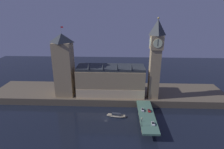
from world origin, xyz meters
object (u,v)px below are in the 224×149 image
object	(u,v)px
car_northbound_lead	(143,110)
car_southbound_lead	(153,124)
victoria_tower	(64,65)
street_lamp_near	(142,121)
pedestrian_near_rail	(141,120)
clock_tower	(155,58)
boat_upstream	(116,115)
car_southbound_trail	(149,111)

from	to	relation	value
car_northbound_lead	car_southbound_lead	distance (m)	18.96
victoria_tower	car_northbound_lead	distance (m)	78.12
street_lamp_near	pedestrian_near_rail	bearing A→B (deg)	85.92
clock_tower	car_southbound_lead	world-z (taller)	clock_tower
car_northbound_lead	boat_upstream	world-z (taller)	car_northbound_lead
victoria_tower	car_northbound_lead	size ratio (longest dim) A/B	12.96
car_southbound_trail	pedestrian_near_rail	world-z (taller)	pedestrian_near_rail
car_southbound_lead	pedestrian_near_rail	world-z (taller)	pedestrian_near_rail
street_lamp_near	clock_tower	bearing A→B (deg)	72.30
boat_upstream	car_northbound_lead	bearing A→B (deg)	-3.83
car_northbound_lead	pedestrian_near_rail	distance (m)	15.22
clock_tower	car_southbound_lead	distance (m)	56.28
car_northbound_lead	street_lamp_near	distance (m)	21.10
clock_tower	car_southbound_trail	size ratio (longest dim) A/B	16.12
victoria_tower	car_northbound_lead	world-z (taller)	victoria_tower
victoria_tower	car_southbound_trail	xyz separation A→B (m)	(72.71, -29.10, -26.99)
street_lamp_near	boat_upstream	xyz separation A→B (m)	(-17.37, 21.97, -9.88)
car_northbound_lead	car_southbound_trail	world-z (taller)	car_northbound_lead
boat_upstream	car_southbound_trail	bearing A→B (deg)	-4.79
car_northbound_lead	boat_upstream	size ratio (longest dim) A/B	0.29
car_northbound_lead	clock_tower	bearing A→B (deg)	65.03
pedestrian_near_rail	street_lamp_near	size ratio (longest dim) A/B	0.27
boat_upstream	victoria_tower	bearing A→B (deg)	150.33
car_northbound_lead	pedestrian_near_rail	size ratio (longest dim) A/B	2.62
car_northbound_lead	car_southbound_trail	bearing A→B (deg)	-8.57
car_southbound_lead	car_northbound_lead	bearing A→B (deg)	105.50
boat_upstream	clock_tower	bearing A→B (deg)	36.41
victoria_tower	street_lamp_near	xyz separation A→B (m)	(64.71, -48.94, -23.41)
clock_tower	car_northbound_lead	distance (m)	44.86
victoria_tower	boat_upstream	bearing A→B (deg)	-29.67
victoria_tower	boat_upstream	distance (m)	63.85
car_northbound_lead	car_southbound_lead	world-z (taller)	car_northbound_lead
victoria_tower	boat_upstream	world-z (taller)	victoria_tower
clock_tower	victoria_tower	bearing A→B (deg)	177.51
boat_upstream	street_lamp_near	bearing A→B (deg)	-51.66
car_southbound_trail	clock_tower	bearing A→B (deg)	75.73
victoria_tower	street_lamp_near	distance (m)	84.45
car_northbound_lead	car_southbound_trail	size ratio (longest dim) A/B	1.11
car_southbound_trail	pedestrian_near_rail	distance (m)	16.14
pedestrian_near_rail	clock_tower	bearing A→B (deg)	70.50
car_southbound_lead	car_southbound_trail	bearing A→B (deg)	90.00
boat_upstream	pedestrian_near_rail	bearing A→B (deg)	-42.64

